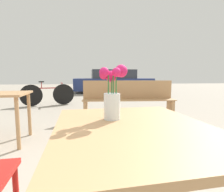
{
  "coord_description": "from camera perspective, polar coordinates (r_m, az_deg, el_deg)",
  "views": [
    {
      "loc": [
        -0.21,
        -0.82,
        0.95
      ],
      "look_at": [
        -0.09,
        0.13,
        0.84
      ],
      "focal_mm": 28.0,
      "sensor_mm": 36.0,
      "label": 1
    }
  ],
  "objects": [
    {
      "name": "table_front",
      "position": [
        0.91,
        6.85,
        -15.54
      ],
      "size": [
        0.82,
        0.98,
        0.71
      ],
      "color": "tan",
      "rests_on": "ground_plane"
    },
    {
      "name": "flower_vase",
      "position": [
        0.96,
        0.15,
        0.23
      ],
      "size": [
        0.16,
        0.13,
        0.3
      ],
      "color": "silver",
      "rests_on": "table_front"
    },
    {
      "name": "bench_near",
      "position": [
        3.86,
        5.32,
        -0.51
      ],
      "size": [
        2.0,
        0.49,
        0.85
      ],
      "color": "tan",
      "rests_on": "ground_plane"
    },
    {
      "name": "bicycle",
      "position": [
        6.03,
        -20.2,
        0.5
      ],
      "size": [
        1.64,
        0.51,
        0.79
      ],
      "color": "black",
      "rests_on": "ground_plane"
    },
    {
      "name": "parked_car",
      "position": [
        10.29,
        0.3,
        4.74
      ],
      "size": [
        4.54,
        1.92,
        1.31
      ],
      "color": "navy",
      "rests_on": "ground_plane"
    }
  ]
}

